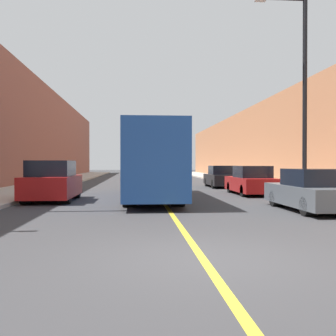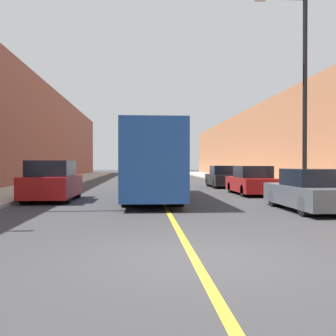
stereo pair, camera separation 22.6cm
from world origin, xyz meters
name	(u,v)px [view 1 (the left image)]	position (x,y,z in m)	size (l,w,h in m)	color
ground_plane	(202,258)	(0.00, 0.00, 0.00)	(200.00, 200.00, 0.00)	#38383A
sidewalk_left	(63,181)	(-7.96, 30.00, 0.08)	(3.70, 72.00, 0.15)	#B2AA9E
sidewalk_right	(232,180)	(7.96, 30.00, 0.08)	(3.70, 72.00, 0.15)	#B2AA9E
building_row_left	(20,131)	(-11.81, 30.00, 4.66)	(4.00, 72.00, 9.32)	brown
building_row_right	(272,144)	(11.81, 30.00, 3.60)	(4.00, 72.00, 7.19)	#B2724C
road_center_line	(149,181)	(0.00, 30.00, 0.00)	(0.16, 72.00, 0.01)	gold
bus	(151,162)	(-0.50, 11.79, 1.77)	(2.41, 10.97, 3.30)	#1E4793
parked_suv_left	(52,182)	(-4.93, 11.08, 0.84)	(2.02, 4.41, 1.81)	maroon
car_right_near	(310,192)	(5.00, 6.65, 0.68)	(1.76, 4.68, 1.49)	#51565B
car_right_mid	(251,182)	(5.02, 13.95, 0.70)	(1.84, 4.67, 1.56)	maroon
car_right_far	(221,178)	(4.82, 20.52, 0.69)	(1.84, 4.24, 1.54)	black
street_lamp_right	(301,86)	(6.23, 10.33, 5.18)	(2.42, 0.24, 9.00)	black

